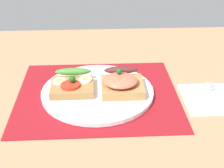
% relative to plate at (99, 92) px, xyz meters
% --- Properties ---
extents(ground_plane, '(1.20, 0.90, 0.03)m').
position_rel_plate_xyz_m(ground_plane, '(0.00, 0.00, -0.02)').
color(ground_plane, tan).
extents(placemat, '(0.38, 0.33, 0.00)m').
position_rel_plate_xyz_m(placemat, '(0.00, 0.00, -0.01)').
color(placemat, maroon).
rests_on(placemat, ground_plane).
extents(plate, '(0.27, 0.27, 0.01)m').
position_rel_plate_xyz_m(plate, '(0.00, 0.00, 0.00)').
color(plate, white).
rests_on(plate, placemat).
extents(sandwich_egg_tomato, '(0.10, 0.10, 0.04)m').
position_rel_plate_xyz_m(sandwich_egg_tomato, '(-0.06, 0.01, 0.02)').
color(sandwich_egg_tomato, '#9E7240').
rests_on(sandwich_egg_tomato, plate).
extents(sandwich_salmon, '(0.10, 0.11, 0.06)m').
position_rel_plate_xyz_m(sandwich_salmon, '(0.06, -0.00, 0.03)').
color(sandwich_salmon, '#AB7D49').
rests_on(sandwich_salmon, plate).
extents(napkin, '(0.15, 0.13, 0.01)m').
position_rel_plate_xyz_m(napkin, '(0.27, -0.03, -0.01)').
color(napkin, white).
rests_on(napkin, ground_plane).
extents(fork, '(0.02, 0.13, 0.00)m').
position_rel_plate_xyz_m(fork, '(0.28, -0.03, -0.00)').
color(fork, '#B7B7BC').
rests_on(fork, napkin).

